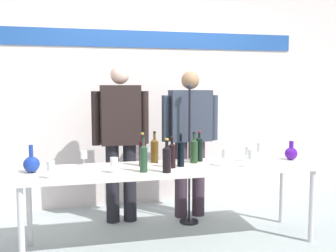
% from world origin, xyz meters
% --- Properties ---
extents(ground_plane, '(10.00, 10.00, 0.00)m').
position_xyz_m(ground_plane, '(0.00, 0.00, 0.00)').
color(ground_plane, '#98A2A2').
extents(back_wall, '(5.43, 0.11, 3.00)m').
position_xyz_m(back_wall, '(0.00, 1.35, 1.50)').
color(back_wall, silver).
rests_on(back_wall, ground).
extents(display_table, '(2.66, 0.63, 0.72)m').
position_xyz_m(display_table, '(0.00, 0.00, 0.67)').
color(display_table, silver).
rests_on(display_table, ground).
extents(decanter_blue_left, '(0.14, 0.14, 0.23)m').
position_xyz_m(decanter_blue_left, '(-1.21, 0.04, 0.80)').
color(decanter_blue_left, navy).
rests_on(decanter_blue_left, display_table).
extents(decanter_blue_right, '(0.12, 0.12, 0.19)m').
position_xyz_m(decanter_blue_right, '(1.22, 0.04, 0.79)').
color(decanter_blue_right, '#481393').
rests_on(decanter_blue_right, display_table).
extents(presenter_left, '(0.60, 0.22, 1.67)m').
position_xyz_m(presenter_left, '(-0.38, 0.70, 0.95)').
color(presenter_left, black).
rests_on(presenter_left, ground).
extents(presenter_right, '(0.64, 0.22, 1.61)m').
position_xyz_m(presenter_right, '(0.38, 0.70, 0.93)').
color(presenter_right, '#32252F').
rests_on(presenter_right, ground).
extents(wine_bottle_0, '(0.07, 0.07, 0.30)m').
position_xyz_m(wine_bottle_0, '(-0.12, 0.22, 0.85)').
color(wine_bottle_0, '#513712').
rests_on(wine_bottle_0, display_table).
extents(wine_bottle_1, '(0.07, 0.07, 0.30)m').
position_xyz_m(wine_bottle_1, '(0.08, -0.01, 0.85)').
color(wine_bottle_1, black).
rests_on(wine_bottle_1, display_table).
extents(wine_bottle_2, '(0.07, 0.07, 0.29)m').
position_xyz_m(wine_bottle_2, '(-0.10, -0.23, 0.85)').
color(wine_bottle_2, black).
rests_on(wine_bottle_2, display_table).
extents(wine_bottle_3, '(0.07, 0.07, 0.31)m').
position_xyz_m(wine_bottle_3, '(-0.29, -0.17, 0.85)').
color(wine_bottle_3, '#1F3E27').
rests_on(wine_bottle_3, display_table).
extents(wine_bottle_4, '(0.06, 0.06, 0.28)m').
position_xyz_m(wine_bottle_4, '(-0.01, -0.06, 0.85)').
color(wine_bottle_4, black).
rests_on(wine_bottle_4, display_table).
extents(wine_bottle_5, '(0.07, 0.07, 0.29)m').
position_xyz_m(wine_bottle_5, '(0.25, 0.12, 0.85)').
color(wine_bottle_5, '#1D371D').
rests_on(wine_bottle_5, display_table).
extents(wine_bottle_6, '(0.07, 0.07, 0.30)m').
position_xyz_m(wine_bottle_6, '(0.32, 0.18, 0.85)').
color(wine_bottle_6, black).
rests_on(wine_bottle_6, display_table).
extents(wine_bottle_7, '(0.07, 0.07, 0.31)m').
position_xyz_m(wine_bottle_7, '(-0.25, 0.08, 0.86)').
color(wine_bottle_7, black).
rests_on(wine_bottle_7, display_table).
extents(wine_glass_left_0, '(0.06, 0.06, 0.13)m').
position_xyz_m(wine_glass_left_0, '(-0.77, 0.24, 0.82)').
color(wine_glass_left_0, white).
rests_on(wine_glass_left_0, display_table).
extents(wine_glass_left_1, '(0.07, 0.07, 0.13)m').
position_xyz_m(wine_glass_left_1, '(-0.54, -0.15, 0.82)').
color(wine_glass_left_1, white).
rests_on(wine_glass_left_1, display_table).
extents(wine_glass_left_2, '(0.06, 0.06, 0.14)m').
position_xyz_m(wine_glass_left_2, '(-1.04, -0.24, 0.82)').
color(wine_glass_left_2, white).
rests_on(wine_glass_left_2, display_table).
extents(wine_glass_right_0, '(0.07, 0.07, 0.17)m').
position_xyz_m(wine_glass_right_0, '(0.94, 0.13, 0.84)').
color(wine_glass_right_0, white).
rests_on(wine_glass_right_0, display_table).
extents(wine_glass_right_1, '(0.07, 0.07, 0.15)m').
position_xyz_m(wine_glass_right_1, '(0.77, 0.04, 0.83)').
color(wine_glass_right_1, white).
rests_on(wine_glass_right_1, display_table).
extents(wine_glass_right_2, '(0.06, 0.06, 0.16)m').
position_xyz_m(wine_glass_right_2, '(0.68, -0.22, 0.84)').
color(wine_glass_right_2, white).
rests_on(wine_glass_right_2, display_table).
extents(wine_glass_right_3, '(0.06, 0.06, 0.16)m').
position_xyz_m(wine_glass_right_3, '(0.47, -0.12, 0.84)').
color(wine_glass_right_3, white).
rests_on(wine_glass_right_3, display_table).
extents(microphone_stand, '(0.20, 0.20, 1.47)m').
position_xyz_m(microphone_stand, '(0.31, 0.49, 0.49)').
color(microphone_stand, black).
rests_on(microphone_stand, ground).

